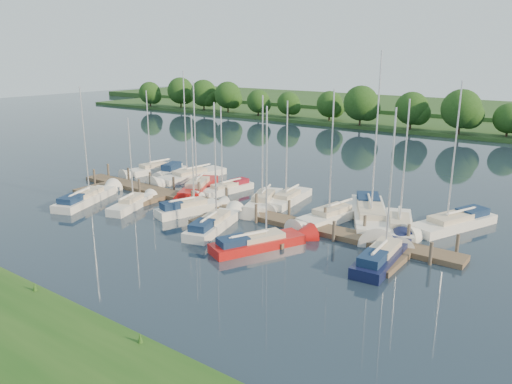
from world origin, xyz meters
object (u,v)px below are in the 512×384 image
Objects in this scene: sailboat_n_0 at (153,170)px; sailboat_n_5 at (263,203)px; motorboat at (171,172)px; dock at (227,211)px; sailboat_s_2 at (190,210)px.

sailboat_n_0 is 0.94× the size of sailboat_n_5.
motorboat is at bearing -161.43° from sailboat_n_0.
sailboat_n_5 is at bearing 68.69° from dock.
sailboat_n_5 reaches higher than sailboat_n_0.
sailboat_n_0 is 16.71m from sailboat_s_2.
dock is 15.90m from motorboat.
sailboat_n_0 is 18.48m from sailboat_n_5.
dock is 18.10m from sailboat_n_0.
dock is at bearing 56.85° from sailboat_s_2.
sailboat_s_2 reaches higher than dock.
sailboat_n_0 is at bearing 167.14° from sailboat_s_2.
sailboat_n_0 is at bearing -4.08° from motorboat.
sailboat_s_2 is at bearing -141.54° from dock.
sailboat_s_2 is (11.69, -9.09, -0.01)m from motorboat.
dock is at bearing 48.59° from sailboat_n_5.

